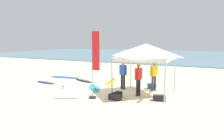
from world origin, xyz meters
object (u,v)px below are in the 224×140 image
surfboard_blue (65,77)px  gear_bag_by_pole (117,95)px  surfboard_black (84,81)px  person_red (138,77)px  canopy_tent (146,50)px  surfboard_yellow (111,82)px  gear_bag_on_sand (115,97)px  person_blue (123,73)px  surfboard_cyan (94,88)px  gear_bag_near_tent (159,98)px  surfboard_white (71,85)px  cooler_box (152,86)px  banner_flag (94,68)px  surfboard_navy (46,82)px  person_yellow (154,74)px

surfboard_blue → gear_bag_by_pole: (6.16, -3.46, 0.10)m
surfboard_blue → surfboard_black: bearing=-14.1°
person_red → canopy_tent: bearing=75.3°
surfboard_yellow → gear_bag_on_sand: bearing=-61.3°
person_blue → gear_bag_by_pole: person_blue is taller
gear_bag_on_sand → surfboard_cyan: bearing=142.3°
person_blue → gear_bag_on_sand: bearing=-76.8°
surfboard_cyan → gear_bag_near_tent: (4.23, -0.91, 0.10)m
surfboard_white → surfboard_black: (-0.17, 1.70, -0.00)m
cooler_box → surfboard_white: bearing=-163.2°
canopy_tent → cooler_box: bearing=86.9°
surfboard_cyan → gear_bag_by_pole: (2.16, -1.32, 0.10)m
surfboard_cyan → person_red: bearing=-9.4°
surfboard_white → canopy_tent: bearing=2.9°
person_red → banner_flag: 2.40m
surfboard_yellow → surfboard_navy: (-3.95, -2.25, 0.00)m
gear_bag_by_pole → gear_bag_on_sand: 0.40m
surfboard_black → surfboard_white: bearing=-84.2°
surfboard_black → surfboard_navy: (-2.00, -1.70, 0.00)m
banner_flag → cooler_box: 4.15m
surfboard_cyan → surfboard_white: (-1.67, -0.11, 0.00)m
surfboard_yellow → gear_bag_by_pole: (2.05, -3.47, 0.10)m
surfboard_black → cooler_box: cooler_box is taller
surfboard_black → gear_bag_near_tent: gear_bag_near_tent is taller
canopy_tent → surfboard_white: canopy_tent is taller
surfboard_white → cooler_box: size_ratio=3.80×
gear_bag_near_tent → gear_bag_on_sand: size_ratio=1.00×
surfboard_white → surfboard_blue: size_ratio=0.75×
surfboard_cyan → gear_bag_near_tent: 4.33m
banner_flag → gear_bag_near_tent: 3.51m
surfboard_yellow → banner_flag: 4.52m
surfboard_cyan → surfboard_blue: 4.53m
surfboard_white → cooler_box: 5.14m
surfboard_cyan → surfboard_black: same height
surfboard_yellow → gear_bag_near_tent: 5.13m
surfboard_white → person_yellow: bearing=11.4°
surfboard_navy → banner_flag: banner_flag is taller
surfboard_cyan → surfboard_white: 1.67m
surfboard_yellow → person_red: size_ratio=1.31×
gear_bag_near_tent → cooler_box: size_ratio=1.20×
canopy_tent → surfboard_navy: canopy_tent is taller
person_yellow → banner_flag: 3.72m
surfboard_yellow → person_blue: (1.59, -1.61, 0.95)m
surfboard_cyan → surfboard_white: size_ratio=1.12×
person_red → gear_bag_by_pole: bearing=-136.2°
surfboard_white → surfboard_black: bearing=95.8°
canopy_tent → surfboard_yellow: 4.36m
surfboard_cyan → banner_flag: 2.77m
surfboard_yellow → gear_bag_near_tent: gear_bag_near_tent is taller
gear_bag_near_tent → gear_bag_by_pole: size_ratio=1.00×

